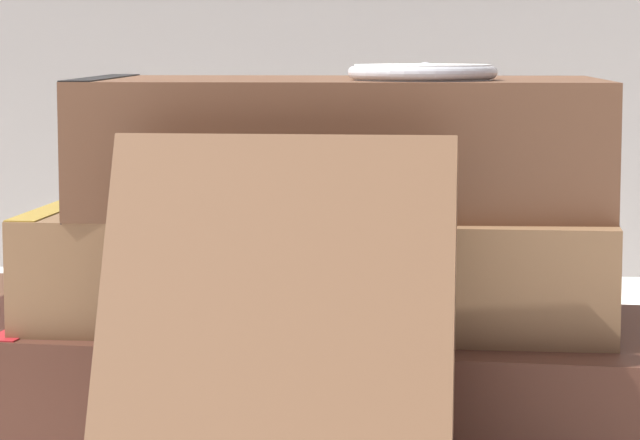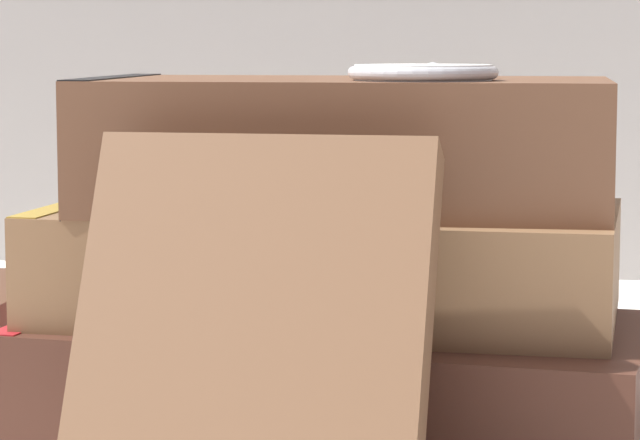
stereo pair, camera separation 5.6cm
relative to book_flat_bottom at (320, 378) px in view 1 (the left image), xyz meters
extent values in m
cube|color=#422319|center=(0.01, 0.00, 0.00)|extent=(0.25, 0.15, 0.05)
cube|color=maroon|center=(-0.11, 0.01, 0.00)|extent=(0.02, 0.12, 0.05)
cube|color=brown|center=(0.00, 0.01, 0.04)|extent=(0.23, 0.13, 0.04)
cube|color=olive|center=(-0.11, 0.02, 0.04)|extent=(0.01, 0.12, 0.04)
cube|color=brown|center=(0.01, 0.01, 0.09)|extent=(0.21, 0.12, 0.05)
cube|color=black|center=(-0.09, 0.01, 0.09)|extent=(0.02, 0.11, 0.05)
cube|color=brown|center=(0.00, -0.10, 0.04)|extent=(0.12, 0.08, 0.12)
cylinder|color=white|center=(0.04, -0.01, 0.12)|extent=(0.05, 0.05, 0.01)
torus|color=#B2B2B7|center=(0.04, -0.01, 0.12)|extent=(0.06, 0.06, 0.01)
sphere|color=#B2B2B7|center=(0.04, 0.02, 0.12)|extent=(0.01, 0.01, 0.01)
torus|color=#4C3828|center=(-0.06, 0.17, -0.02)|extent=(0.05, 0.05, 0.00)
torus|color=#4C3828|center=(0.00, 0.16, -0.02)|extent=(0.05, 0.05, 0.00)
cylinder|color=#4C3828|center=(-0.03, 0.16, -0.02)|extent=(0.02, 0.01, 0.00)
camera|label=1|loc=(0.06, -0.59, 0.13)|focal=85.00mm
camera|label=2|loc=(0.12, -0.58, 0.13)|focal=85.00mm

